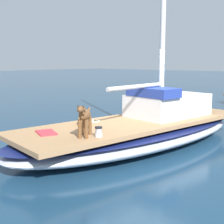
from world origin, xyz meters
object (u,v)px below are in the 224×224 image
dog_tan (84,121)px  deck_towel (46,133)px  deck_winch (99,132)px  dog_brown (84,117)px  coiled_rope (93,121)px  sailboat_main (137,133)px

dog_tan → deck_towel: bearing=-90.5°
deck_towel → deck_winch: bearing=25.8°
deck_winch → deck_towel: (-1.05, -0.51, -0.08)m
dog_brown → dog_tan: bearing=137.0°
dog_brown → deck_winch: (0.20, 0.20, -0.32)m
dog_tan → deck_winch: (1.04, -0.59, -0.01)m
dog_brown → coiled_rope: dog_brown is taller
sailboat_main → coiled_rope: (-0.71, -0.90, 0.35)m
dog_tan → sailboat_main: bearing=65.2°
sailboat_main → deck_towel: size_ratio=13.45×
dog_brown → coiled_rope: size_ratio=2.55×
dog_brown → dog_tan: 1.20m
dog_tan → coiled_rope: size_ratio=2.62×
dog_tan → deck_winch: dog_tan is taller
deck_winch → deck_towel: deck_winch is taller
sailboat_main → dog_brown: (0.23, -2.11, 0.75)m
coiled_rope → sailboat_main: bearing=51.7°
sailboat_main → deck_winch: (0.43, -1.91, 0.42)m
dog_brown → dog_tan: size_ratio=0.98×
coiled_rope → deck_towel: 1.52m
sailboat_main → coiled_rope: coiled_rope is taller
deck_towel → dog_tan: bearing=89.5°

